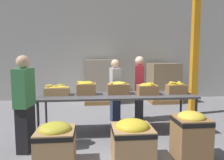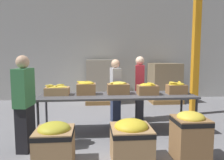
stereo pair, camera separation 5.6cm
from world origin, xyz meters
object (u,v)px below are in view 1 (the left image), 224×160
banana_box_1 (86,88)px  volunteer_2 (139,89)px  donation_bin_0 (56,143)px  support_pillar (195,43)px  volunteer_0 (115,91)px  volunteer_1 (25,104)px  pallet_stack_0 (100,82)px  banana_box_4 (176,88)px  banana_box_0 (57,90)px  banana_box_3 (147,89)px  banana_box_2 (118,88)px  donation_bin_2 (191,134)px  pallet_stack_1 (163,83)px  donation_bin_1 (132,140)px  sorting_table (118,97)px

banana_box_1 → volunteer_2: (1.31, 0.67, -0.16)m
donation_bin_0 → support_pillar: bearing=37.5°
volunteer_0 → volunteer_1: volunteer_1 is taller
donation_bin_0 → support_pillar: 4.59m
support_pillar → pallet_stack_0: support_pillar is taller
banana_box_4 → donation_bin_0: banana_box_4 is taller
banana_box_4 → volunteer_2: bearing=130.7°
banana_box_0 → banana_box_3: bearing=-3.2°
banana_box_4 → support_pillar: bearing=51.0°
banana_box_2 → pallet_stack_0: pallet_stack_0 is taller
banana_box_2 → banana_box_4: bearing=-4.3°
banana_box_4 → donation_bin_2: (-0.30, -1.37, -0.54)m
banana_box_2 → pallet_stack_1: pallet_stack_1 is taller
volunteer_2 → donation_bin_0: bearing=-27.9°
volunteer_0 → pallet_stack_1: 3.04m
banana_box_1 → pallet_stack_1: bearing=47.2°
volunteer_2 → pallet_stack_0: (-0.90, 2.32, -0.07)m
volunteer_1 → donation_bin_0: size_ratio=2.49×
banana_box_3 → donation_bin_1: 1.57m
banana_box_3 → pallet_stack_1: size_ratio=0.31×
banana_box_4 → pallet_stack_1: 3.10m
banana_box_1 → donation_bin_2: (1.66, -1.45, -0.55)m
pallet_stack_0 → support_pillar: bearing=-35.7°
banana_box_0 → support_pillar: (3.58, 1.17, 1.07)m
banana_box_0 → pallet_stack_1: (3.31, 2.92, -0.25)m
volunteer_2 → pallet_stack_1: 2.64m
sorting_table → volunteer_0: bearing=87.6°
volunteer_0 → support_pillar: size_ratio=0.39×
donation_bin_1 → support_pillar: size_ratio=0.17×
banana_box_1 → donation_bin_2: 2.28m
banana_box_0 → volunteer_1: (-0.42, -0.85, -0.10)m
banana_box_1 → banana_box_4: size_ratio=1.01×
sorting_table → support_pillar: bearing=28.5°
volunteer_1 → donation_bin_0: 0.96m
volunteer_0 → donation_bin_2: (0.97, -2.08, -0.36)m
banana_box_2 → volunteer_2: bearing=46.8°
volunteer_0 → donation_bin_2: bearing=19.6°
banana_box_3 → banana_box_4: (0.65, 0.03, 0.01)m
banana_box_1 → banana_box_2: banana_box_1 is taller
banana_box_3 → volunteer_2: (0.00, 0.79, -0.13)m
banana_box_0 → volunteer_2: size_ratio=0.30×
volunteer_0 → banana_box_4: bearing=55.2°
banana_box_0 → pallet_stack_1: size_ratio=0.36×
banana_box_0 → volunteer_0: (1.31, 0.64, -0.15)m
banana_box_1 → banana_box_2: (0.69, 0.01, -0.01)m
banana_box_3 → banana_box_0: bearing=176.8°
banana_box_2 → donation_bin_2: (0.97, -1.47, -0.54)m
banana_box_3 → volunteer_2: volunteer_2 is taller
volunteer_2 → banana_box_1: bearing=-51.2°
banana_box_2 → donation_bin_1: size_ratio=0.68×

